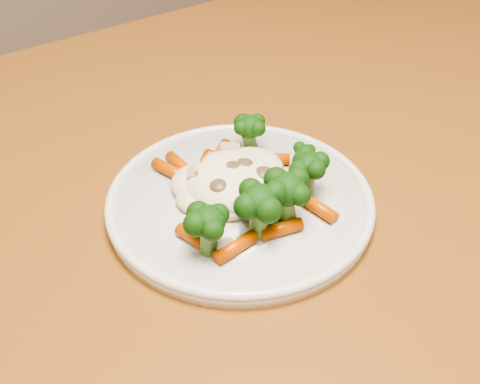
{
  "coord_description": "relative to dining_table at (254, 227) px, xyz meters",
  "views": [
    {
      "loc": [
        -0.35,
        -0.48,
        1.12
      ],
      "look_at": [
        -0.11,
        -0.11,
        0.77
      ],
      "focal_mm": 45.0,
      "sensor_mm": 36.0,
      "label": 1
    }
  ],
  "objects": [
    {
      "name": "dining_table",
      "position": [
        0.0,
        0.0,
        0.0
      ],
      "size": [
        1.24,
        0.86,
        0.75
      ],
      "rotation": [
        0.0,
        0.0,
        0.05
      ],
      "color": "brown",
      "rests_on": "ground"
    },
    {
      "name": "meal",
      "position": [
        -0.05,
        -0.07,
        0.13
      ],
      "size": [
        0.18,
        0.17,
        0.05
      ],
      "color": "#F8EBC6",
      "rests_on": "plate"
    },
    {
      "name": "plate",
      "position": [
        -0.06,
        -0.06,
        0.11
      ],
      "size": [
        0.25,
        0.25,
        0.01
      ],
      "primitive_type": "cylinder",
      "color": "silver",
      "rests_on": "dining_table"
    }
  ]
}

